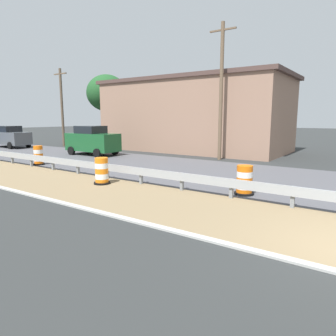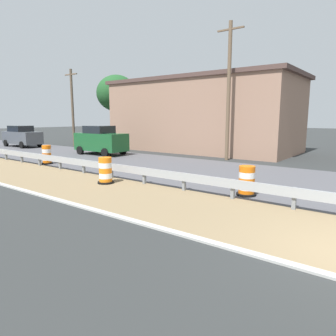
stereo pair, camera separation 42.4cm
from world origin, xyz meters
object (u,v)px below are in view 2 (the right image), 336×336
(traffic_barrel_mid, at_px, (47,155))
(car_trailing_near_lane, at_px, (22,136))
(utility_pole_mid, at_px, (72,107))
(traffic_barrel_close, at_px, (105,172))
(utility_pole_near, at_px, (229,90))
(car_mid_far_lane, at_px, (101,140))
(traffic_barrel_nearest, at_px, (247,182))

(traffic_barrel_mid, distance_m, car_trailing_near_lane, 12.93)
(traffic_barrel_mid, bearing_deg, utility_pole_mid, 46.32)
(traffic_barrel_mid, bearing_deg, car_trailing_near_lane, 68.36)
(traffic_barrel_mid, bearing_deg, traffic_barrel_close, -102.60)
(utility_pole_near, bearing_deg, traffic_barrel_mid, 135.96)
(traffic_barrel_mid, distance_m, car_mid_far_lane, 5.32)
(traffic_barrel_close, xyz_separation_m, traffic_barrel_mid, (1.59, 7.11, 0.00))
(traffic_barrel_nearest, height_order, utility_pole_mid, utility_pole_mid)
(traffic_barrel_nearest, height_order, utility_pole_near, utility_pole_near)
(car_trailing_near_lane, height_order, utility_pole_near, utility_pole_near)
(car_mid_far_lane, distance_m, utility_pole_mid, 8.68)
(car_trailing_near_lane, relative_size, car_mid_far_lane, 1.12)
(traffic_barrel_close, relative_size, car_mid_far_lane, 0.27)
(car_mid_far_lane, bearing_deg, utility_pole_near, 17.03)
(traffic_barrel_mid, xyz_separation_m, utility_pole_near, (8.24, -7.97, 4.02))
(traffic_barrel_close, bearing_deg, car_trailing_near_lane, 71.62)
(utility_pole_mid, bearing_deg, car_trailing_near_lane, 136.67)
(car_trailing_near_lane, distance_m, utility_pole_near, 20.58)
(traffic_barrel_nearest, distance_m, traffic_barrel_close, 5.94)
(traffic_barrel_nearest, relative_size, traffic_barrel_close, 0.96)
(utility_pole_near, bearing_deg, car_mid_far_lane, 108.69)
(car_mid_far_lane, relative_size, utility_pole_near, 0.48)
(car_mid_far_lane, xyz_separation_m, utility_pole_near, (3.06, -9.03, 3.45))
(traffic_barrel_mid, height_order, utility_pole_near, utility_pole_near)
(traffic_barrel_close, distance_m, utility_pole_mid, 18.92)
(traffic_barrel_nearest, distance_m, car_mid_far_lane, 14.76)
(car_mid_far_lane, bearing_deg, traffic_barrel_close, -41.34)
(traffic_barrel_nearest, xyz_separation_m, traffic_barrel_close, (-1.72, 5.68, 0.02))
(traffic_barrel_close, height_order, traffic_barrel_mid, traffic_barrel_mid)
(traffic_barrel_nearest, xyz_separation_m, utility_pole_near, (8.11, 4.82, 4.05))
(car_trailing_near_lane, bearing_deg, traffic_barrel_mid, -21.01)
(traffic_barrel_nearest, relative_size, utility_pole_mid, 0.15)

